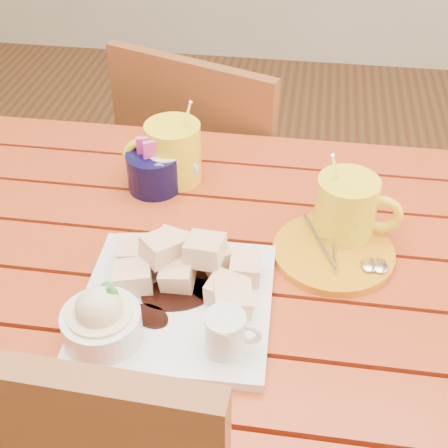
% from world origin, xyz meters
% --- Properties ---
extents(table, '(1.20, 0.79, 0.75)m').
position_xyz_m(table, '(0.00, 0.00, 0.64)').
color(table, '#A93A15').
rests_on(table, ground).
extents(dessert_plate, '(0.28, 0.28, 0.11)m').
position_xyz_m(dessert_plate, '(-0.01, -0.12, 0.78)').
color(dessert_plate, white).
rests_on(dessert_plate, table).
extents(coffee_mug_left, '(0.14, 0.10, 0.17)m').
position_xyz_m(coffee_mug_left, '(-0.07, 0.22, 0.81)').
color(coffee_mug_left, yellow).
rests_on(coffee_mug_left, table).
extents(coffee_mug_right, '(0.14, 0.10, 0.16)m').
position_xyz_m(coffee_mug_right, '(0.24, 0.10, 0.81)').
color(coffee_mug_right, yellow).
rests_on(coffee_mug_right, table).
extents(cream_pitcher, '(0.09, 0.07, 0.07)m').
position_xyz_m(cream_pitcher, '(-0.07, 0.19, 0.79)').
color(cream_pitcher, white).
rests_on(cream_pitcher, table).
extents(sugar_caddy, '(0.10, 0.10, 0.10)m').
position_xyz_m(sugar_caddy, '(-0.10, 0.19, 0.79)').
color(sugar_caddy, black).
rests_on(sugar_caddy, table).
extents(orange_saucer, '(0.19, 0.19, 0.02)m').
position_xyz_m(orange_saucer, '(0.23, 0.04, 0.76)').
color(orange_saucer, orange).
rests_on(orange_saucer, table).
extents(chair_far, '(0.52, 0.52, 0.86)m').
position_xyz_m(chair_far, '(-0.05, 0.59, 0.48)').
color(chair_far, brown).
rests_on(chair_far, ground).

